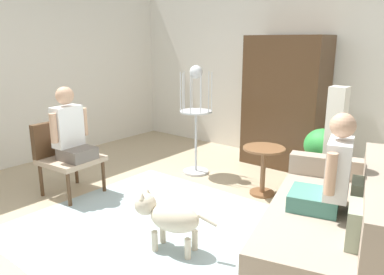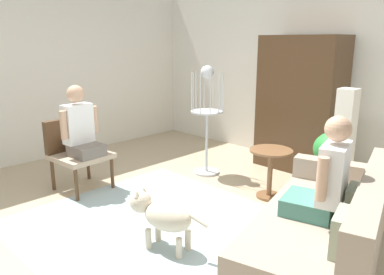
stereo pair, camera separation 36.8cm
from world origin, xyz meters
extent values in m
plane|color=tan|center=(0.00, 0.00, 0.00)|extent=(7.23, 7.23, 0.00)
cube|color=silver|center=(0.00, 2.93, 1.41)|extent=(6.63, 0.12, 2.82)
cube|color=silver|center=(-3.07, 0.30, 1.41)|extent=(0.12, 6.34, 2.82)
cube|color=#9EB2B7|center=(-0.05, -0.11, 0.00)|extent=(2.52, 2.39, 0.01)
cube|color=gray|center=(1.43, 0.42, 0.22)|extent=(1.33, 2.05, 0.45)
cube|color=gray|center=(1.78, 0.51, 0.64)|extent=(0.64, 1.87, 0.38)
cube|color=gray|center=(1.22, 1.25, 0.55)|extent=(0.91, 0.40, 0.21)
cube|color=gray|center=(1.77, 0.02, 0.59)|extent=(0.18, 0.33, 0.28)
cube|color=gray|center=(1.64, 0.53, 0.59)|extent=(0.16, 0.29, 0.28)
cylinder|color=#4C331E|center=(-1.20, 0.17, 0.20)|extent=(0.04, 0.04, 0.40)
cylinder|color=#4C331E|center=(-1.16, -0.34, 0.20)|extent=(0.04, 0.04, 0.40)
cylinder|color=#4C331E|center=(-1.72, 0.13, 0.20)|extent=(0.04, 0.04, 0.40)
cylinder|color=#4C331E|center=(-1.67, -0.38, 0.20)|extent=(0.04, 0.04, 0.40)
cube|color=tan|center=(-1.44, -0.10, 0.43)|extent=(0.66, 0.66, 0.06)
cube|color=#4C331E|center=(-1.70, -0.13, 0.67)|extent=(0.13, 0.62, 0.41)
cube|color=#42796C|center=(1.34, 0.40, 0.52)|extent=(0.48, 0.47, 0.14)
cube|color=white|center=(1.50, 0.44, 0.82)|extent=(0.27, 0.42, 0.47)
sphere|color=tan|center=(1.50, 0.44, 1.18)|extent=(0.20, 0.20, 0.20)
cylinder|color=tan|center=(1.52, 0.21, 0.84)|extent=(0.08, 0.08, 0.33)
cylinder|color=tan|center=(1.40, 0.65, 0.84)|extent=(0.08, 0.08, 0.33)
cube|color=#6A5F57|center=(-1.31, -0.09, 0.53)|extent=(0.38, 0.38, 0.14)
cube|color=white|center=(-1.46, -0.11, 0.84)|extent=(0.21, 0.36, 0.48)
sphere|color=tan|center=(-1.46, -0.11, 1.20)|extent=(0.21, 0.21, 0.21)
cylinder|color=tan|center=(-1.44, 0.11, 0.86)|extent=(0.08, 0.08, 0.34)
cylinder|color=tan|center=(-1.40, -0.32, 0.86)|extent=(0.08, 0.08, 0.34)
cylinder|color=brown|center=(0.36, 1.33, 0.58)|extent=(0.50, 0.50, 0.02)
cylinder|color=brown|center=(0.36, 1.33, 0.28)|extent=(0.06, 0.06, 0.57)
cylinder|color=brown|center=(0.36, 1.33, 0.01)|extent=(0.30, 0.30, 0.03)
ellipsoid|color=beige|center=(0.38, -0.29, 0.32)|extent=(0.51, 0.37, 0.26)
sphere|color=beige|center=(0.10, -0.37, 0.39)|extent=(0.20, 0.20, 0.20)
cone|color=beige|center=(0.11, -0.42, 0.50)|extent=(0.06, 0.06, 0.06)
cone|color=beige|center=(0.09, -0.32, 0.50)|extent=(0.06, 0.06, 0.06)
cylinder|color=beige|center=(0.68, -0.21, 0.36)|extent=(0.18, 0.08, 0.10)
cylinder|color=beige|center=(0.25, -0.41, 0.10)|extent=(0.06, 0.06, 0.19)
cylinder|color=beige|center=(0.20, -0.26, 0.10)|extent=(0.06, 0.06, 0.19)
cylinder|color=beige|center=(0.55, -0.32, 0.10)|extent=(0.06, 0.06, 0.19)
cylinder|color=beige|center=(0.51, -0.17, 0.10)|extent=(0.06, 0.06, 0.19)
cylinder|color=silver|center=(-0.74, 1.43, 0.01)|extent=(0.36, 0.36, 0.03)
cylinder|color=silver|center=(-0.74, 1.43, 0.44)|extent=(0.04, 0.04, 0.87)
cylinder|color=silver|center=(-0.74, 1.43, 0.88)|extent=(0.44, 0.44, 0.02)
cylinder|color=silver|center=(-0.53, 1.43, 1.15)|extent=(0.01, 0.01, 0.52)
cylinder|color=silver|center=(-0.57, 1.55, 1.15)|extent=(0.01, 0.01, 0.52)
cylinder|color=silver|center=(-0.68, 1.63, 1.15)|extent=(0.01, 0.01, 0.52)
cylinder|color=silver|center=(-0.81, 1.63, 1.15)|extent=(0.01, 0.01, 0.52)
cylinder|color=silver|center=(-0.91, 1.55, 1.15)|extent=(0.01, 0.01, 0.52)
cylinder|color=silver|center=(-0.95, 1.43, 1.15)|extent=(0.01, 0.01, 0.52)
cylinder|color=silver|center=(-0.91, 1.30, 1.15)|extent=(0.01, 0.01, 0.52)
cylinder|color=silver|center=(-0.81, 1.23, 1.15)|extent=(0.01, 0.01, 0.52)
cylinder|color=silver|center=(-0.68, 1.23, 1.15)|extent=(0.01, 0.01, 0.52)
cylinder|color=silver|center=(-0.57, 1.30, 1.15)|extent=(0.01, 0.01, 0.52)
sphere|color=silver|center=(-0.74, 1.43, 1.41)|extent=(0.18, 0.18, 0.18)
cylinder|color=#4C5156|center=(0.90, 1.77, 0.12)|extent=(0.31, 0.31, 0.24)
cylinder|color=brown|center=(0.90, 1.77, 0.34)|extent=(0.03, 0.03, 0.20)
ellipsoid|color=#2D8B3A|center=(0.90, 1.77, 0.62)|extent=(0.44, 0.44, 0.40)
cube|color=#4C4742|center=(1.09, 1.57, 0.03)|extent=(0.20, 0.20, 0.06)
cube|color=white|center=(1.09, 1.57, 0.70)|extent=(0.18, 0.18, 1.28)
cube|color=#4C331E|center=(0.04, 2.52, 0.95)|extent=(1.13, 0.56, 1.89)
camera|label=1|loc=(2.37, -2.51, 1.81)|focal=34.96mm
camera|label=2|loc=(2.65, -2.26, 1.81)|focal=34.96mm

